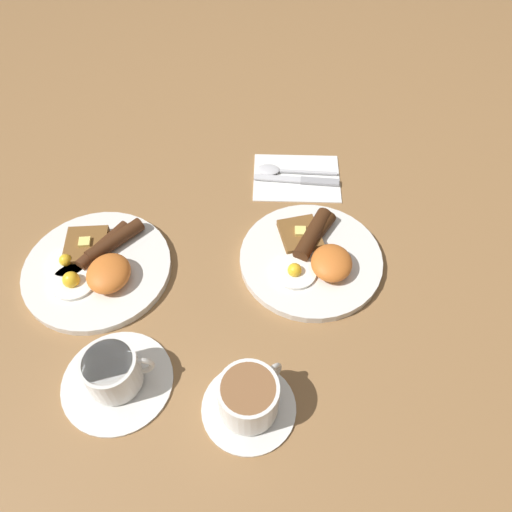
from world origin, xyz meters
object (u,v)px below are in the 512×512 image
at_px(knife, 301,180).
at_px(teacup_far, 114,374).
at_px(teacup_near, 249,399).
at_px(breakfast_plate_far, 98,266).
at_px(spoon, 277,170).
at_px(breakfast_plate_near, 313,256).

bearing_deg(knife, teacup_far, 60.67).
distance_m(teacup_near, teacup_far, 0.20).
xyz_separation_m(breakfast_plate_far, knife, (0.27, -0.34, -0.01)).
distance_m(knife, spoon, 0.06).
bearing_deg(teacup_far, teacup_near, -94.60).
bearing_deg(breakfast_plate_far, spoon, -45.24).
bearing_deg(knife, spoon, -24.00).
height_order(knife, spoon, spoon).
height_order(teacup_far, spoon, teacup_far).
distance_m(breakfast_plate_near, knife, 0.20).
xyz_separation_m(breakfast_plate_near, spoon, (0.22, 0.08, -0.01)).
height_order(breakfast_plate_far, teacup_far, teacup_far).
bearing_deg(spoon, teacup_far, 65.25).
bearing_deg(teacup_far, breakfast_plate_far, 24.88).
bearing_deg(breakfast_plate_near, knife, 9.32).
bearing_deg(breakfast_plate_far, teacup_far, -155.12).
relative_size(breakfast_plate_near, spoon, 1.54).
relative_size(breakfast_plate_near, knife, 1.46).
bearing_deg(teacup_near, breakfast_plate_near, -15.48).
relative_size(knife, spoon, 1.05).
height_order(teacup_far, knife, teacup_far).
bearing_deg(breakfast_plate_near, spoon, 20.92).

